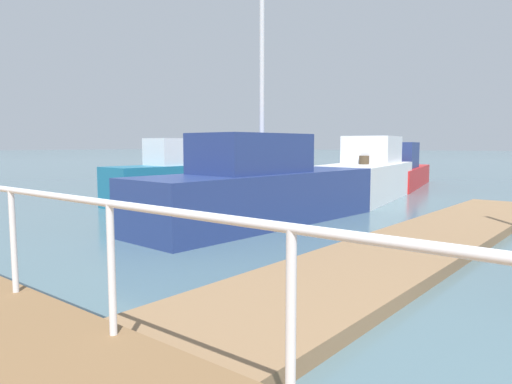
# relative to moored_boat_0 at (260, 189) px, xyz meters

# --- Properties ---
(floating_dock) EXTENTS (14.14, 2.00, 0.18)m
(floating_dock) POSITION_rel_moored_boat_0_xyz_m (0.02, -4.01, -0.76)
(floating_dock) COLOR #93704C
(floating_dock) RESTS_ON ground_plane
(boardwalk_railing) EXTENTS (0.06, 24.04, 1.08)m
(boardwalk_railing) POSITION_rel_moored_boat_0_xyz_m (-6.70, -3.90, 0.39)
(boardwalk_railing) COLOR white
(boardwalk_railing) RESTS_ON boardwalk
(dock_piling_0) EXTENTS (0.34, 0.34, 1.52)m
(dock_piling_0) POSITION_rel_moored_boat_0_xyz_m (6.11, 0.32, -0.09)
(dock_piling_0) COLOR #473826
(dock_piling_0) RESTS_ON ground_plane
(dock_piling_2) EXTENTS (0.26, 0.26, 2.02)m
(dock_piling_2) POSITION_rel_moored_boat_0_xyz_m (10.15, 1.26, 0.16)
(dock_piling_2) COLOR brown
(dock_piling_2) RESTS_ON ground_plane
(moored_boat_0) EXTENTS (7.05, 2.38, 9.72)m
(moored_boat_0) POSITION_rel_moored_boat_0_xyz_m (0.00, 0.00, 0.00)
(moored_boat_0) COLOR navy
(moored_boat_0) RESTS_ON ground_plane
(moored_boat_1) EXTENTS (6.86, 1.92, 2.10)m
(moored_boat_1) POSITION_rel_moored_boat_0_xyz_m (2.30, 4.57, -0.07)
(moored_boat_1) COLOR #1E6B8C
(moored_boat_1) RESTS_ON ground_plane
(moored_boat_3) EXTENTS (6.26, 3.12, 2.20)m
(moored_boat_3) POSITION_rel_moored_boat_0_xyz_m (6.56, 0.45, -0.02)
(moored_boat_3) COLOR white
(moored_boat_3) RESTS_ON ground_plane
(moored_boat_4) EXTENTS (7.05, 3.16, 2.00)m
(moored_boat_4) POSITION_rel_moored_boat_0_xyz_m (11.79, 1.29, -0.15)
(moored_boat_4) COLOR red
(moored_boat_4) RESTS_ON ground_plane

